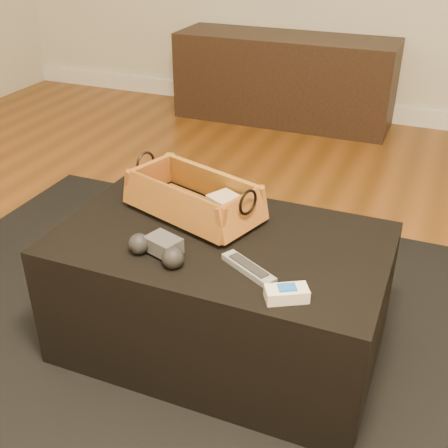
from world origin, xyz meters
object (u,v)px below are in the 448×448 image
at_px(media_cabinet, 284,79).
at_px(silver_remote, 249,268).
at_px(ottoman, 221,293).
at_px(tv_remote, 185,206).
at_px(wicker_basket, 194,199).
at_px(cream_gadget, 287,293).
at_px(game_controller, 159,248).

xyz_separation_m(media_cabinet, silver_remote, (0.64, -2.44, 0.16)).
bearing_deg(ottoman, silver_remote, -44.51).
relative_size(tv_remote, wicker_basket, 0.48).
bearing_deg(cream_gadget, game_controller, 172.70).
relative_size(media_cabinet, game_controller, 7.37).
relative_size(ottoman, tv_remote, 4.26).
relative_size(media_cabinet, cream_gadget, 11.95).
distance_m(media_cabinet, wicker_basket, 2.24).
distance_m(game_controller, cream_gadget, 0.39).
relative_size(tv_remote, game_controller, 1.20).
height_order(media_cabinet, silver_remote, media_cabinet).
height_order(media_cabinet, ottoman, media_cabinet).
relative_size(media_cabinet, silver_remote, 7.94).
bearing_deg(tv_remote, game_controller, -67.67).
relative_size(tv_remote, silver_remote, 1.29).
relative_size(wicker_basket, silver_remote, 2.70).
relative_size(media_cabinet, wicker_basket, 2.94).
distance_m(wicker_basket, cream_gadget, 0.52).
height_order(ottoman, cream_gadget, cream_gadget).
distance_m(tv_remote, cream_gadget, 0.54).
bearing_deg(wicker_basket, game_controller, -85.99).
distance_m(silver_remote, cream_gadget, 0.16).
distance_m(media_cabinet, game_controller, 2.51).
xyz_separation_m(media_cabinet, game_controller, (0.38, -2.48, 0.18)).
bearing_deg(wicker_basket, silver_remote, -41.22).
distance_m(wicker_basket, game_controller, 0.28).
distance_m(game_controller, silver_remote, 0.26).
bearing_deg(media_cabinet, silver_remote, -75.43).
xyz_separation_m(game_controller, silver_remote, (0.26, 0.03, -0.02)).
distance_m(media_cabinet, silver_remote, 2.53).
height_order(media_cabinet, wicker_basket, wicker_basket).
xyz_separation_m(tv_remote, game_controller, (0.05, -0.27, 0.00)).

